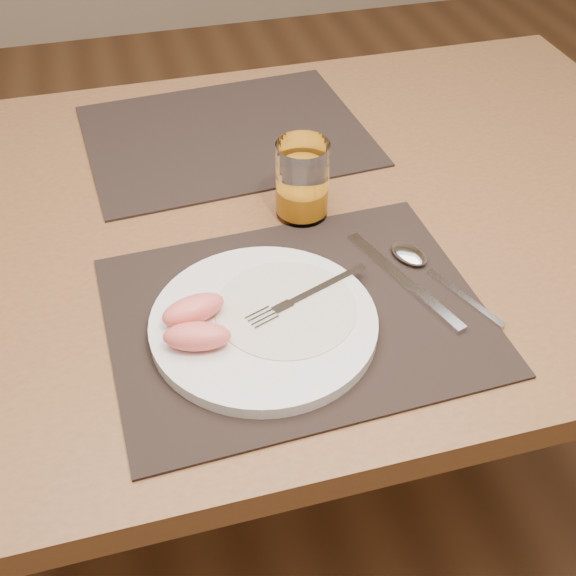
% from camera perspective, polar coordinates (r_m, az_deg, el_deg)
% --- Properties ---
extents(ground, '(5.00, 5.00, 0.00)m').
position_cam_1_polar(ground, '(1.61, -1.28, -16.04)').
color(ground, brown).
rests_on(ground, ground).
extents(table, '(1.40, 0.90, 0.75)m').
position_cam_1_polar(table, '(1.10, -1.80, 2.59)').
color(table, brown).
rests_on(table, ground).
extents(placemat_near, '(0.46, 0.37, 0.00)m').
position_cam_1_polar(placemat_near, '(0.88, 0.67, -2.11)').
color(placemat_near, black).
rests_on(placemat_near, table).
extents(placemat_far, '(0.47, 0.38, 0.00)m').
position_cam_1_polar(placemat_far, '(1.22, -4.92, 11.95)').
color(placemat_far, black).
rests_on(placemat_far, table).
extents(plate, '(0.27, 0.27, 0.02)m').
position_cam_1_polar(plate, '(0.85, -1.93, -2.81)').
color(plate, white).
rests_on(plate, placemat_near).
extents(plate_dressing, '(0.17, 0.17, 0.00)m').
position_cam_1_polar(plate_dressing, '(0.86, -0.16, -1.58)').
color(plate_dressing, white).
rests_on(plate_dressing, plate).
extents(fork, '(0.17, 0.08, 0.00)m').
position_cam_1_polar(fork, '(0.87, 0.86, -0.90)').
color(fork, silver).
rests_on(fork, plate).
extents(knife, '(0.08, 0.21, 0.01)m').
position_cam_1_polar(knife, '(0.92, 9.83, 0.01)').
color(knife, silver).
rests_on(knife, placemat_near).
extents(spoon, '(0.09, 0.19, 0.01)m').
position_cam_1_polar(spoon, '(0.96, 10.14, 2.21)').
color(spoon, silver).
rests_on(spoon, placemat_near).
extents(juice_glass, '(0.07, 0.07, 0.11)m').
position_cam_1_polar(juice_glass, '(1.01, 1.13, 8.25)').
color(juice_glass, white).
rests_on(juice_glass, placemat_near).
extents(grapefruit_wedges, '(0.09, 0.10, 0.03)m').
position_cam_1_polar(grapefruit_wedges, '(0.83, -7.36, -2.73)').
color(grapefruit_wedges, '#F97565').
rests_on(grapefruit_wedges, plate).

